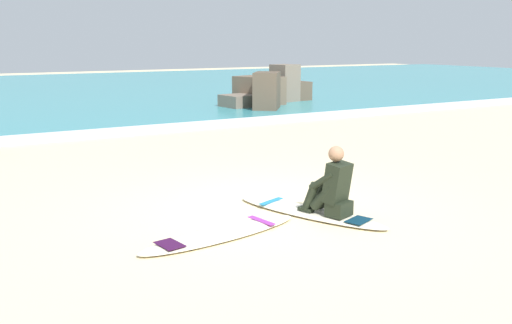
{
  "coord_description": "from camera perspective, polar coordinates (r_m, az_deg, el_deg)",
  "views": [
    {
      "loc": [
        -4.14,
        -6.81,
        2.38
      ],
      "look_at": [
        0.17,
        0.65,
        0.55
      ],
      "focal_mm": 40.03,
      "sensor_mm": 36.0,
      "label": 1
    }
  ],
  "objects": [
    {
      "name": "surfboard_main",
      "position": [
        8.05,
        5.39,
        -5.0
      ],
      "size": [
        1.35,
        2.45,
        0.08
      ],
      "color": "#EFE5C6",
      "rests_on": "ground"
    },
    {
      "name": "surfer_seated",
      "position": [
        7.76,
        7.6,
        -2.62
      ],
      "size": [
        0.54,
        0.77,
        0.95
      ],
      "color": "black",
      "rests_on": "surfboard_main"
    },
    {
      "name": "surfboard_spare_near",
      "position": [
        7.15,
        -3.49,
        -7.16
      ],
      "size": [
        2.38,
        0.9,
        0.08
      ],
      "color": "#EFE5C6",
      "rests_on": "ground"
    },
    {
      "name": "breaking_foam",
      "position": [
        15.34,
        -14.05,
        2.91
      ],
      "size": [
        80.0,
        0.9,
        0.11
      ],
      "primitive_type": "cube",
      "color": "white",
      "rests_on": "ground"
    },
    {
      "name": "sea",
      "position": [
        28.68,
        -21.79,
        6.48
      ],
      "size": [
        80.0,
        28.0,
        0.1
      ],
      "primitive_type": "cube",
      "color": "teal",
      "rests_on": "ground"
    },
    {
      "name": "ground_plane",
      "position": [
        8.32,
        1.19,
        -4.63
      ],
      "size": [
        80.0,
        80.0,
        0.0
      ],
      "primitive_type": "plane",
      "color": "beige"
    },
    {
      "name": "rock_outcrop_distant",
      "position": [
        21.04,
        1.18,
        7.02
      ],
      "size": [
        4.17,
        3.2,
        1.51
      ],
      "color": "#756656",
      "rests_on": "ground"
    }
  ]
}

